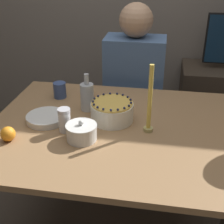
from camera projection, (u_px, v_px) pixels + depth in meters
dining_table at (112, 146)px, 1.60m from camera, size 1.23×1.00×0.75m
cake at (112, 111)px, 1.58m from camera, size 0.22×0.22×0.11m
sugar_bowl at (82, 132)px, 1.42m from camera, size 0.14×0.14×0.10m
sugar_shaker at (65, 120)px, 1.47m from camera, size 0.06×0.06×0.12m
plate_stack at (47, 118)px, 1.59m from camera, size 0.20×0.20×0.03m
candle at (150, 105)px, 1.44m from camera, size 0.05×0.05×0.33m
bottle at (87, 96)px, 1.67m from camera, size 0.07×0.07×0.21m
cup at (60, 90)px, 1.82m from camera, size 0.07×0.07×0.09m
orange_fruit_0 at (8, 134)px, 1.41m from camera, size 0.07×0.07×0.07m
orange_fruit_1 at (87, 90)px, 1.84m from camera, size 0.07×0.07×0.07m
person_man_blue_shirt at (133, 104)px, 2.24m from camera, size 0.40×0.34×1.24m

